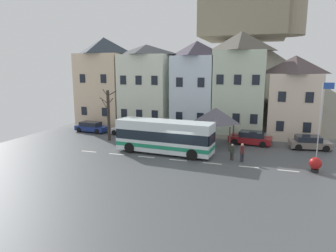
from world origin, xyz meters
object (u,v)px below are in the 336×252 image
object	(u,v)px
transit_bus	(165,137)
bus_shelter	(216,116)
hilltop_castle	(243,71)
parked_car_00	(92,127)
townhouse_01	(147,87)
townhouse_02	(196,87)
parked_car_01	(251,138)
parked_car_03	(309,143)
townhouse_03	(240,84)
bare_tree_00	(109,114)
harbour_buoy	(315,164)
flagpole	(321,114)
pedestrian_01	(232,151)
townhouse_00	(105,82)
parked_car_02	(127,129)
public_bench	(240,139)
pedestrian_00	(242,152)
townhouse_04	(293,97)

from	to	relation	value
transit_bus	bus_shelter	bearing A→B (deg)	50.42
hilltop_castle	parked_car_00	world-z (taller)	hilltop_castle
townhouse_01	townhouse_02	bearing A→B (deg)	6.00
parked_car_01	parked_car_03	size ratio (longest dim) A/B	1.12
townhouse_03	bare_tree_00	bearing A→B (deg)	-147.98
transit_bus	harbour_buoy	bearing A→B (deg)	-2.36
townhouse_01	hilltop_castle	xyz separation A→B (m)	(10.80, 17.79, 2.13)
flagpole	pedestrian_01	bearing A→B (deg)	-154.01
bus_shelter	hilltop_castle	bearing A→B (deg)	88.78
townhouse_00	hilltop_castle	distance (m)	24.43
townhouse_03	transit_bus	bearing A→B (deg)	-116.44
parked_car_00	parked_car_02	xyz separation A→B (m)	(5.00, -0.02, -0.01)
parked_car_01	parked_car_02	bearing A→B (deg)	5.57
townhouse_02	flagpole	size ratio (longest dim) A/B	1.67
hilltop_castle	pedestrian_01	bearing A→B (deg)	-86.62
townhouse_01	parked_car_02	world-z (taller)	townhouse_01
townhouse_03	pedestrian_01	xyz separation A→B (m)	(0.59, -11.75, -5.30)
hilltop_castle	townhouse_00	bearing A→B (deg)	-134.97
townhouse_03	public_bench	bearing A→B (deg)	-82.89
transit_bus	public_bench	size ratio (longest dim) A/B	5.75
parked_car_02	townhouse_00	bearing A→B (deg)	-41.63
bus_shelter	parked_car_00	size ratio (longest dim) A/B	0.92
parked_car_00	public_bench	distance (m)	18.41
townhouse_02	harbour_buoy	distance (m)	18.66
hilltop_castle	flagpole	bearing A→B (deg)	-70.45
bus_shelter	flagpole	distance (m)	9.59
parked_car_03	harbour_buoy	bearing A→B (deg)	-101.26
parked_car_02	pedestrian_01	bearing A→B (deg)	152.80
pedestrian_00	harbour_buoy	size ratio (longest dim) A/B	1.36
parked_car_02	townhouse_02	bearing A→B (deg)	-145.78
parked_car_00	pedestrian_01	world-z (taller)	pedestrian_01
pedestrian_00	bare_tree_00	world-z (taller)	bare_tree_00
hilltop_castle	parked_car_02	size ratio (longest dim) A/B	10.98
hilltop_castle	transit_bus	distance (m)	29.63
hilltop_castle	pedestrian_00	distance (m)	29.95
parked_car_02	townhouse_03	bearing A→B (deg)	-158.88
townhouse_00	flagpole	size ratio (longest dim) A/B	1.79
parked_car_03	bare_tree_00	world-z (taller)	bare_tree_00
bare_tree_00	pedestrian_00	bearing A→B (deg)	-13.62
townhouse_02	parked_car_00	xyz separation A→B (m)	(-12.33, -5.04, -5.01)
townhouse_01	parked_car_00	bearing A→B (deg)	-143.19
parked_car_01	parked_car_03	distance (m)	5.66
townhouse_00	flagpole	world-z (taller)	townhouse_00
townhouse_04	parked_car_02	bearing A→B (deg)	-165.16
hilltop_castle	pedestrian_00	xyz separation A→B (m)	(2.57, -29.07, -6.74)
public_bench	bare_tree_00	distance (m)	14.54
townhouse_01	pedestrian_01	world-z (taller)	townhouse_01
townhouse_00	bus_shelter	world-z (taller)	townhouse_00
townhouse_02	bus_shelter	size ratio (longest dim) A/B	2.83
transit_bus	parked_car_00	size ratio (longest dim) A/B	2.16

